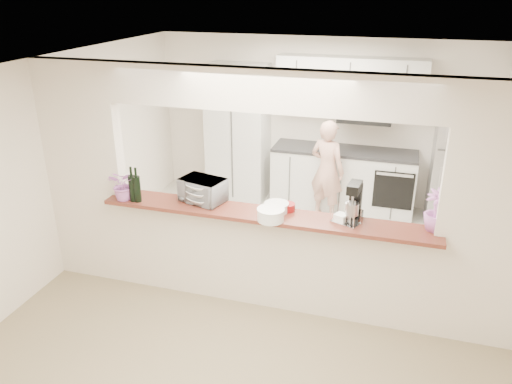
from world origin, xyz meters
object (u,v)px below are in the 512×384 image
at_px(refrigerator, 460,167).
at_px(stand_mixer, 354,203).
at_px(toaster_oven, 203,190).
at_px(person, 327,171).

xyz_separation_m(refrigerator, stand_mixer, (-1.20, -2.59, 0.41)).
bearing_deg(refrigerator, stand_mixer, -114.86).
bearing_deg(stand_mixer, toaster_oven, -179.52).
height_order(stand_mixer, person, stand_mixer).
bearing_deg(stand_mixer, person, 104.68).
xyz_separation_m(toaster_oven, person, (0.97, 2.25, -0.49)).
height_order(toaster_oven, person, person).
relative_size(refrigerator, toaster_oven, 3.78).
xyz_separation_m(toaster_oven, stand_mixer, (1.55, 0.01, 0.05)).
bearing_deg(toaster_oven, refrigerator, 57.72).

